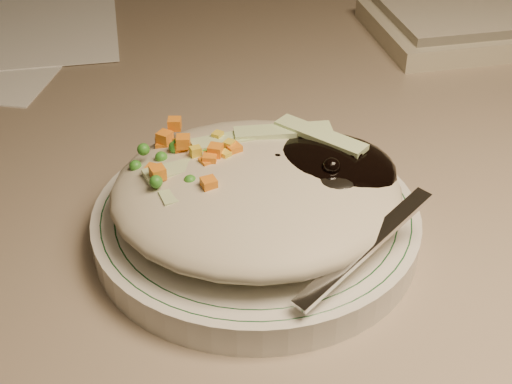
{
  "coord_description": "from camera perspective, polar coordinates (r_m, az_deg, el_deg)",
  "views": [
    {
      "loc": [
        -0.07,
        0.78,
        1.05
      ],
      "look_at": [
        -0.06,
        1.17,
        0.78
      ],
      "focal_mm": 50.0,
      "sensor_mm": 36.0,
      "label": 1
    }
  ],
  "objects": [
    {
      "name": "desk",
      "position": [
        0.79,
        3.99,
        -4.96
      ],
      "size": [
        1.4,
        0.7,
        0.74
      ],
      "color": "gray",
      "rests_on": "ground"
    },
    {
      "name": "plate",
      "position": [
        0.49,
        0.0,
        -2.48
      ],
      "size": [
        0.22,
        0.22,
        0.02
      ],
      "primitive_type": "cylinder",
      "color": "silver",
      "rests_on": "desk"
    },
    {
      "name": "plate_rim",
      "position": [
        0.48,
        0.0,
        -1.55
      ],
      "size": [
        0.21,
        0.21,
        0.0
      ],
      "color": "#144723",
      "rests_on": "plate"
    },
    {
      "name": "meal",
      "position": [
        0.47,
        0.51,
        0.51
      ],
      "size": [
        0.2,
        0.19,
        0.05
      ],
      "color": "#B6AD94",
      "rests_on": "plate"
    }
  ]
}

